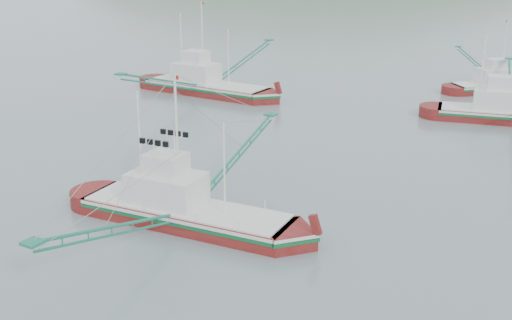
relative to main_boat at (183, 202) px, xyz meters
The scene contains 5 objects.
ground 3.02m from the main_boat, 23.69° to the right, with size 1200.00×1200.00×0.00m, color slate.
main_boat is the anchor object (origin of this frame).
bg_boat_far 51.63m from the main_boat, 78.99° to the left, with size 18.39×19.09×9.13m.
bg_boat_left 37.32m from the main_boat, 122.68° to the left, with size 15.73×28.32×11.46m.
bg_boat_right 38.67m from the main_boat, 69.89° to the left, with size 14.74×25.44×10.45m.
Camera 1 is at (20.46, -28.66, 16.70)m, focal length 45.00 mm.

